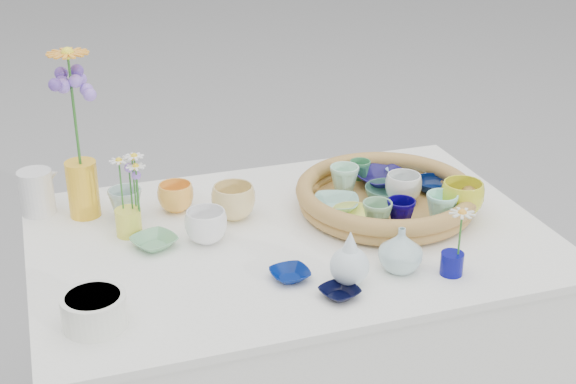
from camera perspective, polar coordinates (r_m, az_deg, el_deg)
name	(u,v)px	position (r m, az deg, el deg)	size (l,w,h in m)	color
wicker_tray	(386,197)	(2.11, 6.99, -0.32)	(0.47, 0.47, 0.08)	olive
tray_ceramic_0	(381,178)	(2.22, 6.65, 0.97)	(0.14, 0.14, 0.03)	#140F50
tray_ceramic_1	(433,185)	(2.20, 10.26, 0.46)	(0.10, 0.10, 0.03)	#051544
tray_ceramic_2	(462,198)	(2.08, 12.28, -0.42)	(0.11, 0.11, 0.09)	gold
tray_ceramic_3	(388,194)	(2.13, 7.11, -0.11)	(0.12, 0.12, 0.04)	#427862
tray_ceramic_4	(377,215)	(1.98, 6.35, -1.63)	(0.07, 0.07, 0.07)	#78AC7F
tray_ceramic_5	(336,204)	(2.07, 3.44, -0.86)	(0.12, 0.12, 0.03)	#82B9A6
tray_ceramic_6	(344,179)	(2.16, 4.02, 0.93)	(0.08, 0.08, 0.07)	#AFE6C5
tray_ceramic_7	(403,188)	(2.12, 8.20, 0.29)	(0.10, 0.10, 0.08)	white
tray_ceramic_8	(406,174)	(2.27, 8.42, 1.30)	(0.10, 0.10, 0.03)	#8BB5E5
tray_ceramic_9	(401,212)	(2.00, 8.03, -1.45)	(0.07, 0.07, 0.07)	#07004B
tray_ceramic_10	(352,216)	(2.01, 4.59, -1.70)	(0.10, 0.10, 0.03)	#FFFC72
tray_ceramic_11	(441,207)	(2.03, 10.86, -1.09)	(0.08, 0.08, 0.07)	#97EFD7
tray_ceramic_12	(360,170)	(2.25, 5.15, 1.57)	(0.06, 0.06, 0.05)	#347E4B
loose_ceramic_0	(176,197)	(2.11, -7.99, -0.36)	(0.09, 0.09, 0.07)	#FCAD41
loose_ceramic_1	(233,202)	(2.05, -3.90, -0.70)	(0.11, 0.11, 0.09)	#E0C47B
loose_ceramic_2	(154,242)	(1.95, -9.50, -3.53)	(0.10, 0.10, 0.03)	#6AA976
loose_ceramic_3	(206,226)	(1.95, -5.84, -2.43)	(0.10, 0.10, 0.08)	white
loose_ceramic_4	(290,275)	(1.79, 0.14, -5.90)	(0.09, 0.09, 0.02)	#00155E
loose_ceramic_5	(126,204)	(2.09, -11.48, -0.81)	(0.09, 0.09, 0.08)	#9FBBB3
loose_ceramic_6	(340,293)	(1.73, 3.69, -7.16)	(0.08, 0.08, 0.02)	black
fluted_bowl	(94,310)	(1.67, -13.61, -8.19)	(0.13, 0.13, 0.07)	white
bud_vase_paleblue	(350,257)	(1.75, 4.42, -4.61)	(0.09, 0.09, 0.13)	silver
bud_vase_seafoam	(401,249)	(1.83, 8.02, -4.07)	(0.10, 0.10, 0.11)	#A9CAC8
bud_vase_cobalt	(452,264)	(1.84, 11.57, -5.01)	(0.05, 0.05, 0.05)	#060770
single_daisy	(460,234)	(1.81, 12.14, -2.93)	(0.07, 0.07, 0.12)	white
tall_vase_yellow	(83,189)	(2.12, -14.37, 0.21)	(0.08, 0.08, 0.15)	yellow
gerbera	(74,110)	(2.03, -14.96, 5.64)	(0.12, 0.12, 0.30)	#FF9E29
hydrangea	(76,125)	(2.05, -14.87, 4.65)	(0.08, 0.08, 0.28)	#6642AF
white_pitcher	(37,192)	(2.17, -17.45, -0.02)	(0.12, 0.09, 0.12)	silver
daisy_cup	(129,222)	(2.01, -11.27, -2.11)	(0.06, 0.06, 0.07)	#E4E343
daisy_posy	(129,183)	(1.96, -11.25, 0.62)	(0.08, 0.08, 0.14)	white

